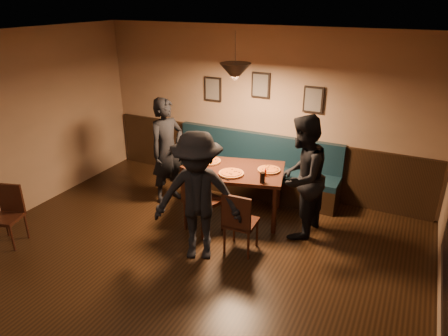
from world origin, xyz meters
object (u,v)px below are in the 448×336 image
at_px(soda_glass, 262,178).
at_px(dining_table, 234,193).
at_px(booth_bench, 252,166).
at_px(diner_front, 198,197).
at_px(chair_near_right, 241,221).
at_px(diner_left, 167,151).
at_px(cafe_chair_far, 6,217).
at_px(chair_near_left, 203,199).
at_px(diner_right, 301,177).
at_px(tabasco_bottle, 265,172).

bearing_deg(soda_glass, dining_table, 155.07).
relative_size(booth_bench, diner_front, 1.72).
bearing_deg(soda_glass, chair_near_right, -96.97).
bearing_deg(diner_left, dining_table, -73.56).
height_order(booth_bench, dining_table, booth_bench).
height_order(booth_bench, diner_front, diner_front).
xyz_separation_m(diner_front, cafe_chair_far, (-2.52, -0.92, -0.45)).
xyz_separation_m(chair_near_right, diner_front, (-0.45, -0.36, 0.42)).
bearing_deg(dining_table, diner_front, -103.27).
relative_size(chair_near_left, diner_right, 0.57).
xyz_separation_m(chair_near_left, tabasco_bottle, (0.73, 0.56, 0.35)).
bearing_deg(diner_right, dining_table, -86.95).
height_order(diner_left, cafe_chair_far, diner_left).
bearing_deg(diner_left, chair_near_right, -99.09).
height_order(booth_bench, diner_left, diner_left).
bearing_deg(diner_front, chair_near_right, 16.58).
distance_m(soda_glass, cafe_chair_far, 3.58).
xyz_separation_m(dining_table, cafe_chair_far, (-2.49, -2.10, 0.02)).
bearing_deg(diner_right, diner_left, -85.66).
bearing_deg(diner_left, soda_glass, -81.68).
height_order(dining_table, soda_glass, soda_glass).
height_order(diner_left, diner_right, diner_right).
relative_size(soda_glass, cafe_chair_far, 0.19).
distance_m(chair_near_left, diner_front, 0.73).
bearing_deg(chair_near_left, tabasco_bottle, 57.25).
distance_m(dining_table, diner_front, 1.27).
bearing_deg(tabasco_bottle, dining_table, 176.02).
xyz_separation_m(diner_right, soda_glass, (-0.50, -0.20, -0.02)).
xyz_separation_m(diner_left, cafe_chair_far, (-1.28, -2.11, -0.46)).
bearing_deg(cafe_chair_far, booth_bench, -145.40).
height_order(booth_bench, chair_near_left, chair_near_left).
relative_size(diner_left, diner_front, 1.01).
distance_m(booth_bench, diner_left, 1.50).
bearing_deg(tabasco_bottle, soda_glass, -80.14).
xyz_separation_m(diner_left, diner_front, (1.25, -1.19, -0.01)).
distance_m(chair_near_left, diner_right, 1.43).
distance_m(booth_bench, dining_table, 0.92).
distance_m(chair_near_right, cafe_chair_far, 3.24).
bearing_deg(soda_glass, diner_front, -119.39).
bearing_deg(diner_front, diner_left, 114.10).
relative_size(booth_bench, soda_glass, 19.21).
bearing_deg(diner_right, tabasco_bottle, -86.03).
relative_size(chair_near_right, diner_right, 0.50).
bearing_deg(chair_near_right, soda_glass, 80.78).
distance_m(diner_front, cafe_chair_far, 2.72).
height_order(dining_table, diner_right, diner_right).
bearing_deg(diner_right, cafe_chair_far, -54.00).
height_order(chair_near_left, diner_left, diner_left).
relative_size(chair_near_right, cafe_chair_far, 1.07).
bearing_deg(diner_front, dining_table, 69.60).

